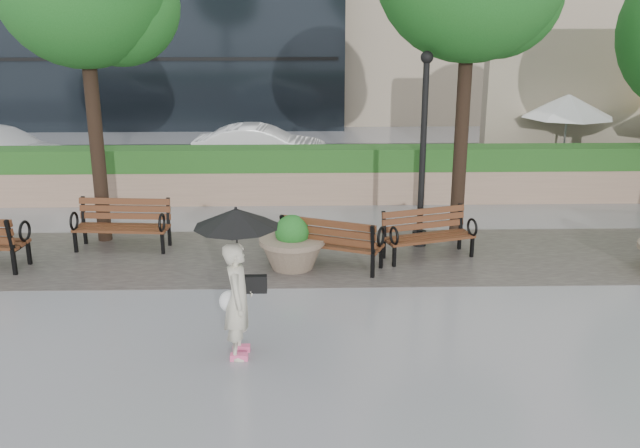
{
  "coord_description": "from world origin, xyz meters",
  "views": [
    {
      "loc": [
        -0.6,
        -9.89,
        4.67
      ],
      "look_at": [
        -0.31,
        1.58,
        1.1
      ],
      "focal_mm": 40.0,
      "sensor_mm": 36.0,
      "label": 1
    }
  ],
  "objects_px": {
    "bench_1": "(123,235)",
    "car_right": "(262,148)",
    "bench_3": "(428,244)",
    "planter_left": "(292,248)",
    "lamppost": "(422,164)",
    "bench_2": "(332,252)",
    "pedestrian": "(237,268)"
  },
  "relations": [
    {
      "from": "planter_left",
      "to": "bench_1",
      "type": "bearing_deg",
      "value": 161.24
    },
    {
      "from": "planter_left",
      "to": "car_right",
      "type": "bearing_deg",
      "value": 96.92
    },
    {
      "from": "bench_2",
      "to": "lamppost",
      "type": "relative_size",
      "value": 0.51
    },
    {
      "from": "bench_1",
      "to": "car_right",
      "type": "xyz_separation_m",
      "value": [
        2.36,
        7.05,
        0.35
      ]
    },
    {
      "from": "planter_left",
      "to": "car_right",
      "type": "xyz_separation_m",
      "value": [
        -0.99,
        8.19,
        0.25
      ]
    },
    {
      "from": "bench_3",
      "to": "pedestrian",
      "type": "relative_size",
      "value": 0.87
    },
    {
      "from": "bench_2",
      "to": "pedestrian",
      "type": "bearing_deg",
      "value": 90.57
    },
    {
      "from": "planter_left",
      "to": "pedestrian",
      "type": "height_order",
      "value": "pedestrian"
    },
    {
      "from": "lamppost",
      "to": "pedestrian",
      "type": "relative_size",
      "value": 1.82
    },
    {
      "from": "lamppost",
      "to": "car_right",
      "type": "bearing_deg",
      "value": 116.8
    },
    {
      "from": "bench_1",
      "to": "bench_3",
      "type": "distance_m",
      "value": 5.97
    },
    {
      "from": "bench_1",
      "to": "planter_left",
      "type": "height_order",
      "value": "planter_left"
    },
    {
      "from": "bench_3",
      "to": "lamppost",
      "type": "xyz_separation_m",
      "value": [
        -0.05,
        0.74,
        1.4
      ]
    },
    {
      "from": "bench_2",
      "to": "bench_1",
      "type": "bearing_deg",
      "value": 7.93
    },
    {
      "from": "lamppost",
      "to": "car_right",
      "type": "distance_m",
      "value": 7.88
    },
    {
      "from": "bench_1",
      "to": "pedestrian",
      "type": "relative_size",
      "value": 0.89
    },
    {
      "from": "planter_left",
      "to": "car_right",
      "type": "distance_m",
      "value": 8.25
    },
    {
      "from": "car_right",
      "to": "bench_1",
      "type": "bearing_deg",
      "value": 164.27
    },
    {
      "from": "bench_2",
      "to": "lamppost",
      "type": "bearing_deg",
      "value": -123.46
    },
    {
      "from": "lamppost",
      "to": "car_right",
      "type": "height_order",
      "value": "lamppost"
    },
    {
      "from": "pedestrian",
      "to": "car_right",
      "type": "bearing_deg",
      "value": 4.1
    },
    {
      "from": "bench_1",
      "to": "bench_2",
      "type": "bearing_deg",
      "value": -10.49
    },
    {
      "from": "bench_2",
      "to": "car_right",
      "type": "xyz_separation_m",
      "value": [
        -1.72,
        8.16,
        0.35
      ]
    },
    {
      "from": "bench_1",
      "to": "lamppost",
      "type": "height_order",
      "value": "lamppost"
    },
    {
      "from": "bench_2",
      "to": "car_right",
      "type": "distance_m",
      "value": 8.35
    },
    {
      "from": "lamppost",
      "to": "bench_3",
      "type": "bearing_deg",
      "value": -86.32
    },
    {
      "from": "bench_1",
      "to": "car_right",
      "type": "height_order",
      "value": "car_right"
    },
    {
      "from": "bench_2",
      "to": "pedestrian",
      "type": "relative_size",
      "value": 0.93
    },
    {
      "from": "car_right",
      "to": "planter_left",
      "type": "bearing_deg",
      "value": -170.27
    },
    {
      "from": "car_right",
      "to": "bench_3",
      "type": "bearing_deg",
      "value": -152.34
    },
    {
      "from": "bench_2",
      "to": "planter_left",
      "type": "bearing_deg",
      "value": 25.37
    },
    {
      "from": "bench_3",
      "to": "planter_left",
      "type": "bearing_deg",
      "value": 173.08
    }
  ]
}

